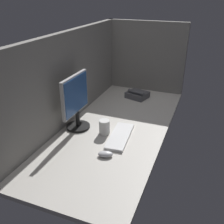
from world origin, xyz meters
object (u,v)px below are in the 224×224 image
Objects in this scene: mouse at (105,154)px; mug_ceramic_white at (104,127)px; keyboard at (120,136)px; desk_phone at (137,95)px; monitor at (76,101)px.

mug_ceramic_white is at bearing 4.98° from mouse.
mug_ceramic_white reaches higher than mouse.
keyboard is 13.28cm from mug_ceramic_white.
mouse is at bearing -175.05° from desk_phone.
mug_ceramic_white is at bearing 80.27° from keyboard.
monitor is 4.32× the size of mouse.
desk_phone is (74.06, -25.91, -19.05)cm from monitor.
desk_phone is (101.12, 8.77, 1.49)cm from mouse.
mouse is 0.42× the size of desk_phone.
keyboard is 3.85× the size of mouse.
monitor is at bearing 32.75° from mouse.
mouse reaches higher than keyboard.
mug_ceramic_white is 75.24cm from desk_phone.
mug_ceramic_white is at bearing -92.72° from monitor.
monitor reaches higher than desk_phone.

